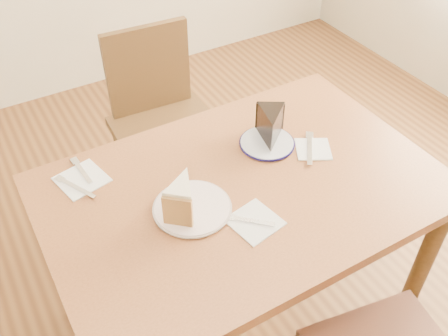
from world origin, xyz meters
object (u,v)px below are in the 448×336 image
table (243,207)px  carrot_cake (183,196)px  plate_cream (192,208)px  chair_far (164,123)px  chocolate_cake (271,128)px  plate_navy (267,143)px

table → carrot_cake: size_ratio=10.69×
plate_cream → carrot_cake: carrot_cake is taller
plate_cream → chair_far: bearing=72.4°
chair_far → chocolate_cake: (0.13, -0.60, 0.32)m
plate_navy → chair_far: bearing=100.8°
plate_cream → plate_navy: bearing=21.3°
table → plate_cream: 0.21m
plate_cream → chocolate_cake: chocolate_cake is taller
chair_far → carrot_cake: 0.85m
plate_navy → chocolate_cake: 0.06m
plate_cream → plate_navy: 0.38m
chair_far → plate_navy: chair_far is taller
carrot_cake → chair_far: bearing=112.0°
table → plate_cream: (-0.18, -0.01, 0.10)m
table → plate_cream: plate_cream is taller
table → plate_navy: size_ratio=6.81×
chair_far → plate_cream: chair_far is taller
chair_far → carrot_cake: size_ratio=7.88×
plate_cream → plate_navy: same height
plate_cream → carrot_cake: 0.06m
plate_navy → chocolate_cake: size_ratio=1.36×
chair_far → chocolate_cake: size_ratio=6.81×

